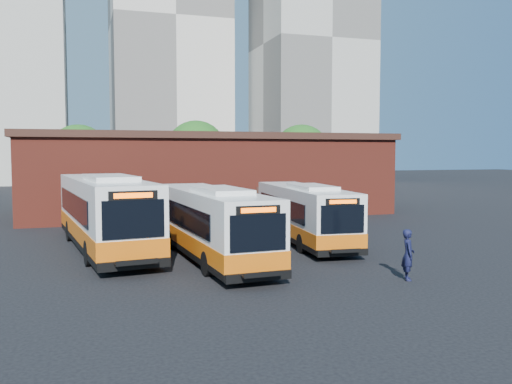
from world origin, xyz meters
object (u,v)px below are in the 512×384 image
object	(u,v)px
bus_midwest	(211,226)
transit_worker	(408,255)
bus_west	(105,216)
bus_mideast	(304,215)

from	to	relation	value
bus_midwest	transit_worker	distance (m)	8.93
bus_west	transit_worker	size ratio (longest dim) A/B	7.24
bus_west	bus_mideast	size ratio (longest dim) A/B	1.19
bus_west	bus_midwest	bearing A→B (deg)	-47.86
bus_midwest	bus_mideast	bearing A→B (deg)	24.39
bus_midwest	transit_worker	bearing A→B (deg)	-49.07
bus_west	bus_midwest	size ratio (longest dim) A/B	1.14
bus_midwest	transit_worker	world-z (taller)	bus_midwest
bus_west	bus_midwest	world-z (taller)	bus_west
bus_midwest	bus_mideast	distance (m)	6.64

